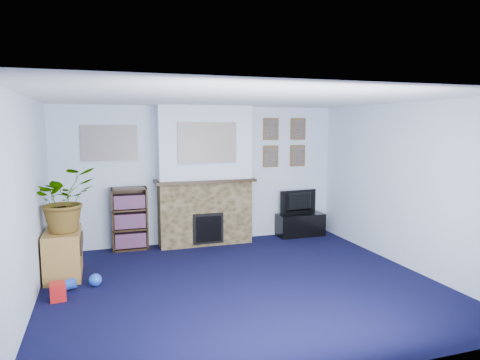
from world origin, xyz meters
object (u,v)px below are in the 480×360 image
object	(u,v)px
television	(300,202)
sideboard	(63,251)
bookshelf	(130,220)
tv_stand	(300,224)

from	to	relation	value
television	sideboard	distance (m)	4.20
sideboard	television	bearing A→B (deg)	13.60
television	bookshelf	bearing A→B (deg)	-6.38
tv_stand	bookshelf	xyz separation A→B (m)	(-3.11, 0.08, 0.28)
television	bookshelf	size ratio (longest dim) A/B	0.72
sideboard	bookshelf	bearing A→B (deg)	47.28
television	sideboard	world-z (taller)	television
tv_stand	sideboard	xyz separation A→B (m)	(-4.07, -0.97, 0.12)
bookshelf	sideboard	bearing A→B (deg)	-132.72
tv_stand	bookshelf	world-z (taller)	bookshelf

